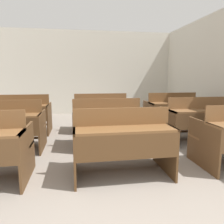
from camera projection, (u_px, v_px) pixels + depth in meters
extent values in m
cube|color=beige|center=(88.00, 73.00, 7.60)|extent=(6.01, 0.06, 2.84)
cube|color=beige|center=(224.00, 112.00, 5.10)|extent=(0.06, 6.36, 0.92)
cube|color=beige|center=(193.00, 70.00, 6.41)|extent=(0.06, 3.35, 1.14)
cube|color=brown|center=(27.00, 153.00, 2.73)|extent=(0.03, 0.79, 0.67)
cube|color=#52351C|center=(75.00, 152.00, 2.79)|extent=(0.03, 0.79, 0.67)
cube|color=#52351C|center=(165.00, 147.00, 2.98)|extent=(0.03, 0.79, 0.67)
cube|color=brown|center=(125.00, 129.00, 2.63)|extent=(1.24, 0.37, 0.03)
cube|color=#52351C|center=(128.00, 147.00, 2.49)|extent=(1.18, 0.02, 0.30)
cube|color=brown|center=(122.00, 117.00, 2.78)|extent=(1.24, 0.02, 0.22)
cube|color=brown|center=(118.00, 140.00, 3.10)|extent=(1.24, 0.33, 0.03)
cube|color=#52351C|center=(118.00, 157.00, 3.14)|extent=(1.18, 0.04, 0.04)
cube|color=brown|center=(203.00, 145.00, 3.08)|extent=(0.03, 0.79, 0.67)
cube|color=#54371E|center=(43.00, 131.00, 3.89)|extent=(0.03, 0.79, 0.67)
cube|color=brown|center=(1.00, 116.00, 3.54)|extent=(1.24, 0.37, 0.03)
cube|color=brown|center=(4.00, 107.00, 3.69)|extent=(1.24, 0.02, 0.22)
cube|color=brown|center=(10.00, 126.00, 4.01)|extent=(1.24, 0.33, 0.03)
cube|color=#54371E|center=(11.00, 139.00, 4.05)|extent=(1.18, 0.04, 0.04)
cube|color=brown|center=(74.00, 129.00, 3.98)|extent=(0.03, 0.79, 0.67)
cube|color=brown|center=(138.00, 127.00, 4.17)|extent=(0.03, 0.79, 0.67)
cube|color=brown|center=(108.00, 113.00, 3.82)|extent=(1.24, 0.37, 0.03)
cube|color=brown|center=(110.00, 124.00, 3.68)|extent=(1.18, 0.02, 0.30)
cube|color=brown|center=(107.00, 105.00, 3.97)|extent=(1.24, 0.02, 0.22)
cube|color=brown|center=(105.00, 123.00, 4.29)|extent=(1.24, 0.33, 0.03)
cube|color=brown|center=(105.00, 135.00, 4.33)|extent=(1.18, 0.04, 0.04)
cube|color=brown|center=(167.00, 126.00, 4.26)|extent=(0.03, 0.79, 0.67)
cube|color=brown|center=(223.00, 124.00, 4.46)|extent=(0.03, 0.79, 0.67)
cube|color=brown|center=(203.00, 111.00, 4.11)|extent=(1.24, 0.37, 0.03)
cube|color=brown|center=(208.00, 121.00, 3.96)|extent=(1.18, 0.02, 0.30)
cube|color=brown|center=(198.00, 103.00, 4.26)|extent=(1.24, 0.02, 0.22)
cube|color=brown|center=(190.00, 120.00, 4.58)|extent=(1.24, 0.33, 0.03)
cube|color=brown|center=(189.00, 131.00, 4.62)|extent=(1.18, 0.04, 0.04)
cube|color=#53361D|center=(49.00, 118.00, 5.06)|extent=(0.03, 0.79, 0.67)
cube|color=brown|center=(19.00, 106.00, 4.71)|extent=(1.24, 0.37, 0.03)
cube|color=#53361D|center=(17.00, 115.00, 4.56)|extent=(1.18, 0.02, 0.30)
cube|color=brown|center=(20.00, 100.00, 4.86)|extent=(1.24, 0.02, 0.22)
cube|color=brown|center=(24.00, 115.00, 5.18)|extent=(1.24, 0.33, 0.03)
cube|color=#53361D|center=(25.00, 125.00, 5.22)|extent=(1.18, 0.04, 0.04)
cube|color=brown|center=(75.00, 117.00, 5.17)|extent=(0.03, 0.79, 0.67)
cube|color=brown|center=(125.00, 116.00, 5.36)|extent=(0.03, 0.79, 0.67)
cube|color=brown|center=(102.00, 105.00, 5.01)|extent=(1.24, 0.37, 0.03)
cube|color=brown|center=(103.00, 113.00, 4.87)|extent=(1.18, 0.02, 0.30)
cube|color=brown|center=(101.00, 98.00, 5.16)|extent=(1.24, 0.02, 0.22)
cube|color=brown|center=(100.00, 113.00, 5.48)|extent=(1.24, 0.33, 0.03)
cube|color=brown|center=(100.00, 122.00, 5.52)|extent=(1.18, 0.04, 0.04)
cube|color=#54371F|center=(148.00, 115.00, 5.44)|extent=(0.03, 0.79, 0.67)
cube|color=#54371F|center=(193.00, 114.00, 5.63)|extent=(0.03, 0.79, 0.67)
cube|color=brown|center=(175.00, 103.00, 5.28)|extent=(1.24, 0.37, 0.03)
cube|color=#54371F|center=(178.00, 111.00, 5.14)|extent=(1.18, 0.02, 0.30)
cube|color=brown|center=(172.00, 97.00, 5.43)|extent=(1.24, 0.02, 0.22)
cube|color=brown|center=(167.00, 111.00, 5.75)|extent=(1.24, 0.33, 0.03)
cube|color=#54371F|center=(167.00, 120.00, 5.79)|extent=(1.18, 0.04, 0.04)
cylinder|color=#474C51|center=(181.00, 115.00, 6.47)|extent=(0.28, 0.28, 0.34)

